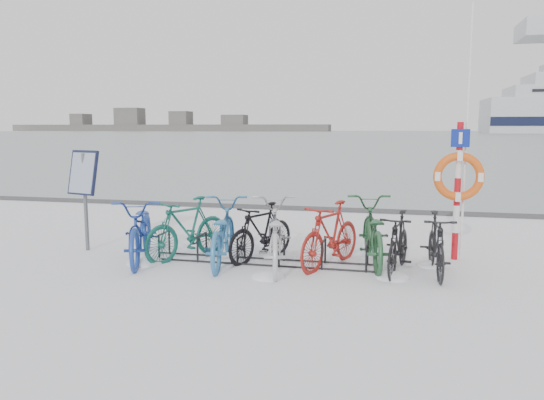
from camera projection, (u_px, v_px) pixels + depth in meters
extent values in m
plane|color=white|center=(261.00, 263.00, 9.15)|extent=(900.00, 900.00, 0.00)
cube|color=#939FA6|center=(388.00, 135.00, 158.75)|extent=(400.00, 298.00, 0.02)
cube|color=#3F3F42|center=(313.00, 209.00, 14.84)|extent=(400.00, 0.25, 0.10)
cylinder|color=black|center=(159.00, 248.00, 9.31)|extent=(0.04, 0.04, 0.44)
cylinder|color=black|center=(169.00, 242.00, 9.74)|extent=(0.04, 0.04, 0.44)
cylinder|color=black|center=(164.00, 233.00, 9.49)|extent=(0.04, 0.44, 0.04)
cylinder|color=black|center=(198.00, 250.00, 9.15)|extent=(0.04, 0.04, 0.44)
cylinder|color=black|center=(206.00, 244.00, 9.58)|extent=(0.04, 0.04, 0.44)
cylinder|color=black|center=(202.00, 235.00, 9.33)|extent=(0.04, 0.44, 0.04)
cylinder|color=black|center=(237.00, 252.00, 8.99)|extent=(0.04, 0.04, 0.44)
cylinder|color=black|center=(245.00, 246.00, 9.42)|extent=(0.04, 0.04, 0.44)
cylinder|color=black|center=(241.00, 237.00, 9.17)|extent=(0.04, 0.44, 0.04)
cylinder|color=black|center=(279.00, 254.00, 8.83)|extent=(0.04, 0.04, 0.44)
cylinder|color=black|center=(284.00, 248.00, 9.25)|extent=(0.04, 0.04, 0.44)
cylinder|color=black|center=(282.00, 239.00, 9.01)|extent=(0.04, 0.44, 0.04)
cylinder|color=black|center=(322.00, 257.00, 8.67)|extent=(0.04, 0.04, 0.44)
cylinder|color=black|center=(325.00, 251.00, 9.09)|extent=(0.04, 0.04, 0.44)
cylinder|color=black|center=(324.00, 241.00, 8.85)|extent=(0.04, 0.44, 0.04)
cylinder|color=black|center=(366.00, 259.00, 8.51)|extent=(0.04, 0.04, 0.44)
cylinder|color=black|center=(368.00, 253.00, 8.93)|extent=(0.04, 0.04, 0.44)
cylinder|color=black|center=(367.00, 243.00, 8.69)|extent=(0.04, 0.44, 0.04)
cylinder|color=black|center=(258.00, 265.00, 8.94)|extent=(4.00, 0.03, 0.03)
cylinder|color=black|center=(264.00, 258.00, 9.36)|extent=(4.00, 0.03, 0.03)
cylinder|color=#595B5E|center=(86.00, 202.00, 9.97)|extent=(0.07, 0.07, 1.84)
cube|color=black|center=(83.00, 173.00, 9.86)|extent=(0.67, 0.39, 0.83)
cube|color=#8C99AD|center=(82.00, 173.00, 9.82)|extent=(0.60, 0.31, 0.74)
cylinder|color=#B00E16|center=(455.00, 246.00, 9.36)|extent=(0.11, 0.11, 0.48)
cylinder|color=silver|center=(456.00, 219.00, 9.29)|extent=(0.11, 0.11, 0.48)
cylinder|color=#B00E16|center=(457.00, 192.00, 9.23)|extent=(0.11, 0.11, 0.48)
cylinder|color=silver|center=(459.00, 164.00, 9.16)|extent=(0.11, 0.11, 0.48)
cylinder|color=#B00E16|center=(460.00, 136.00, 9.10)|extent=(0.11, 0.11, 0.48)
torus|color=#DB5314|center=(459.00, 177.00, 9.10)|extent=(0.84, 0.14, 0.84)
cube|color=navy|center=(460.00, 138.00, 9.02)|extent=(0.31, 0.03, 0.31)
cylinder|color=silver|center=(466.00, 135.00, 9.12)|extent=(0.04, 0.04, 4.39)
cube|color=#474747|center=(164.00, 128.00, 286.60)|extent=(180.00, 12.00, 3.50)
cube|color=#474747|center=(113.00, 121.00, 292.78)|extent=(24.00, 10.00, 8.00)
cube|color=#474747|center=(216.00, 122.00, 279.47)|extent=(20.00, 10.00, 6.00)
imported|color=navy|center=(142.00, 227.00, 9.28)|extent=(1.45, 2.34, 1.16)
imported|color=#15574B|center=(187.00, 227.00, 9.44)|extent=(1.34, 1.90, 1.12)
imported|color=teal|center=(222.00, 230.00, 9.09)|extent=(1.11, 2.26, 1.13)
imported|color=black|center=(261.00, 230.00, 9.36)|extent=(1.17, 1.76, 1.03)
imported|color=#B2B4BA|center=(274.00, 232.00, 8.83)|extent=(1.26, 2.34, 1.17)
imported|color=maroon|center=(331.00, 233.00, 8.88)|extent=(1.22, 1.93, 1.12)
imported|color=#245330|center=(372.00, 230.00, 9.04)|extent=(1.10, 2.30, 1.16)
imported|color=black|center=(398.00, 241.00, 8.53)|extent=(0.76, 1.74, 1.01)
imported|color=black|center=(436.00, 242.00, 8.40)|extent=(0.57, 1.72, 1.02)
ellipsoid|color=white|center=(231.00, 256.00, 9.64)|extent=(0.44, 0.44, 0.16)
ellipsoid|color=white|center=(302.00, 258.00, 9.45)|extent=(0.36, 0.36, 0.12)
ellipsoid|color=white|center=(430.00, 266.00, 8.96)|extent=(0.46, 0.46, 0.16)
ellipsoid|color=white|center=(268.00, 277.00, 8.27)|extent=(0.54, 0.54, 0.19)
ellipsoid|color=white|center=(145.00, 263.00, 9.12)|extent=(0.62, 0.62, 0.22)
ellipsoid|color=white|center=(393.00, 278.00, 8.23)|extent=(0.53, 0.53, 0.18)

